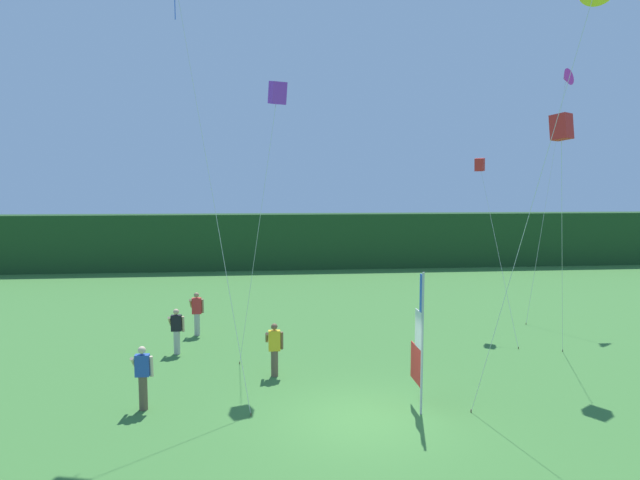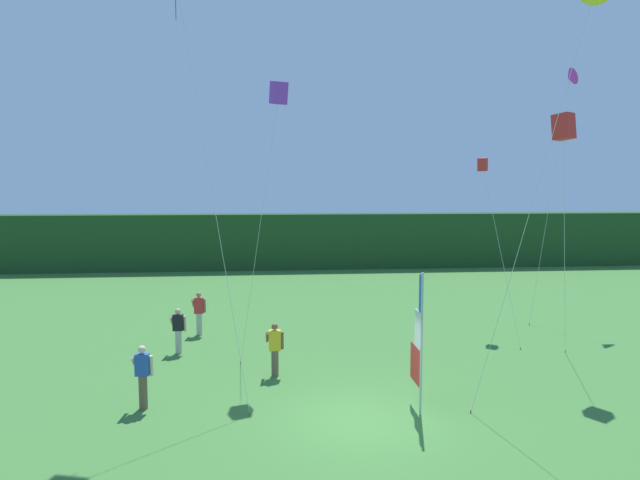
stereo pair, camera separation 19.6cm
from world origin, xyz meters
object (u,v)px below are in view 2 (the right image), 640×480
Objects in this scene: kite_magenta_delta_1 at (570,78)px; kite_red_box_2 at (483,166)px; kite_red_box_0 at (564,127)px; person_far_left at (199,312)px; kite_purple_box_4 at (278,94)px; person_far_right at (178,329)px; person_mid_field at (275,348)px; banner_flag at (418,344)px; person_near_banner at (143,375)px.

kite_magenta_delta_1 reaches higher than kite_red_box_2.
person_far_left is at bearing 158.97° from kite_red_box_0.
person_far_left is 9.09m from kite_purple_box_4.
person_mid_field is at bearing -37.93° from person_far_right.
kite_red_box_0 is at bearing -10.04° from kite_purple_box_4.
kite_purple_box_4 is at bearing -44.37° from person_far_left.
banner_flag reaches higher than person_mid_field.
kite_red_box_2 is at bearing 33.28° from person_mid_field.
person_mid_field is 8.22m from kite_purple_box_4.
kite_purple_box_4 is at bearing 125.62° from banner_flag.
kite_magenta_delta_1 is (13.54, 7.70, 9.90)m from person_mid_field.
person_far_left is at bearing 135.63° from kite_purple_box_4.
kite_magenta_delta_1 is (4.35, 7.38, 3.07)m from kite_red_box_0.
person_far_right is at bearing 141.67° from banner_flag.
kite_red_box_2 reaches higher than person_far_right.
kite_red_box_0 is at bearing -120.53° from kite_magenta_delta_1.
person_mid_field is 0.18× the size of kite_purple_box_4.
kite_red_box_2 is (8.77, 5.76, 5.83)m from person_mid_field.
person_far_left is 1.07× the size of person_far_right.
kite_red_box_2 is (12.24, 7.95, 5.81)m from person_near_banner.
banner_flag is 10.37m from person_far_left.
person_far_left is at bearing 85.87° from person_near_banner.
kite_red_box_2 is (-0.42, 5.44, -0.99)m from kite_red_box_0.
kite_purple_box_4 reaches higher than person_mid_field.
person_far_left is at bearing 80.19° from person_far_right.
kite_magenta_delta_1 is 14.67m from kite_purple_box_4.
person_far_left is 14.67m from kite_red_box_0.
person_near_banner is 4.10m from person_mid_field.
banner_flag is 0.45× the size of kite_red_box_0.
banner_flag is 0.40× the size of kite_purple_box_4.
person_mid_field is at bearing -178.00° from kite_red_box_0.
kite_red_box_2 is (12.13, 3.14, 5.86)m from person_far_right.
banner_flag is 7.23m from person_near_banner.
person_far_left is at bearing -176.25° from kite_red_box_2.
kite_magenta_delta_1 is at bearing 23.42° from kite_purple_box_4.
person_near_banner is at bearing -149.81° from kite_magenta_delta_1.
kite_magenta_delta_1 reaches higher than person_mid_field.
kite_red_box_2 is at bearing 33.03° from person_near_banner.
kite_purple_box_4 is at bearing -155.86° from kite_red_box_2.
person_near_banner is 0.21× the size of kite_red_box_0.
kite_magenta_delta_1 reaches higher than banner_flag.
person_mid_field is at bearing -95.86° from kite_purple_box_4.
kite_red_box_2 is (5.09, 8.70, 4.95)m from banner_flag.
person_mid_field reaches higher than person_far_right.
kite_magenta_delta_1 is (16.90, 5.08, 9.93)m from person_far_right.
person_near_banner is at bearing -131.69° from kite_purple_box_4.
person_far_left is (-6.62, 7.93, -0.85)m from banner_flag.
kite_red_box_0 is 0.72× the size of kite_magenta_delta_1.
banner_flag is at bearing -132.84° from kite_magenta_delta_1.
person_near_banner is at bearing -146.97° from kite_red_box_2.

